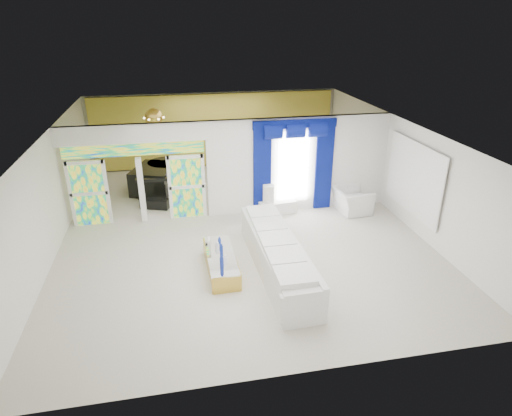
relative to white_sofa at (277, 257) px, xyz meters
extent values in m
plane|color=#B7AF9E|center=(-0.54, 2.66, -0.42)|extent=(12.00, 12.00, 0.00)
cube|color=white|center=(1.61, 3.66, 1.08)|extent=(5.70, 0.18, 3.00)
cube|color=white|center=(-3.39, 3.66, 2.31)|extent=(4.30, 0.18, 0.55)
cube|color=#994C3F|center=(-4.82, 3.66, 0.58)|extent=(0.95, 0.04, 2.00)
cube|color=#994C3F|center=(-1.97, 3.66, 0.58)|extent=(0.95, 0.04, 2.00)
cube|color=#994C3F|center=(-3.39, 3.66, 1.83)|extent=(4.00, 0.05, 0.35)
cube|color=white|center=(1.36, 3.56, 1.03)|extent=(1.00, 0.02, 2.30)
cube|color=#030945|center=(0.36, 3.53, 0.98)|extent=(0.55, 0.10, 2.80)
cube|color=#030945|center=(2.36, 3.53, 0.98)|extent=(0.55, 0.10, 2.80)
cube|color=#030945|center=(1.36, 3.53, 2.40)|extent=(2.60, 0.12, 0.25)
cube|color=white|center=(4.40, 1.66, 1.13)|extent=(0.04, 2.70, 1.90)
cube|color=#B3912B|center=(-0.54, 8.56, 1.08)|extent=(9.70, 0.12, 2.90)
cube|color=silver|center=(0.00, 0.00, 0.00)|extent=(1.06, 4.39, 0.83)
cube|color=gold|center=(-1.35, 0.30, -0.20)|extent=(0.72, 2.00, 0.44)
cube|color=white|center=(0.83, 3.37, -0.22)|extent=(1.21, 0.50, 0.39)
cylinder|color=silver|center=(0.53, 3.37, 0.27)|extent=(0.36, 0.36, 0.58)
imported|color=silver|center=(3.20, 3.07, -0.04)|extent=(1.11, 1.25, 0.76)
cube|color=black|center=(-3.01, 6.14, 0.02)|extent=(1.82, 2.07, 0.87)
cube|color=black|center=(-3.01, 4.54, -0.26)|extent=(1.00, 0.65, 0.31)
cube|color=#A59052|center=(-5.20, 5.11, -0.05)|extent=(0.57, 0.53, 0.74)
sphere|color=gold|center=(-2.84, 6.06, 2.23)|extent=(0.60, 0.60, 0.60)
cylinder|color=silver|center=(-1.40, 0.64, 0.09)|extent=(0.11, 0.11, 0.12)
cylinder|color=navy|center=(-1.33, 0.26, 0.16)|extent=(0.08, 0.08, 0.28)
cylinder|color=white|center=(-1.29, -0.02, 0.09)|extent=(0.10, 0.10, 0.13)
cylinder|color=navy|center=(-1.39, -0.25, 0.15)|extent=(0.09, 0.09, 0.25)
cylinder|color=navy|center=(-1.32, 0.82, 0.11)|extent=(0.08, 0.08, 0.17)
camera|label=1|loc=(-2.29, -8.95, 5.41)|focal=30.62mm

